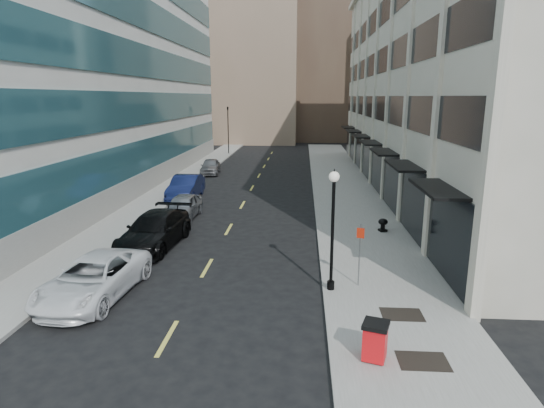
# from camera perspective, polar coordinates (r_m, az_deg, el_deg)

# --- Properties ---
(ground) EXTENTS (160.00, 160.00, 0.00)m
(ground) POSITION_cam_1_polar(r_m,az_deg,el_deg) (13.57, -15.55, -20.11)
(ground) COLOR black
(ground) RESTS_ON ground
(sidewalk_right) EXTENTS (5.00, 80.00, 0.15)m
(sidewalk_right) POSITION_cam_1_polar(r_m,az_deg,el_deg) (31.65, 9.86, -0.19)
(sidewalk_right) COLOR gray
(sidewalk_right) RESTS_ON ground
(sidewalk_left) EXTENTS (3.00, 80.00, 0.15)m
(sidewalk_left) POSITION_cam_1_polar(r_m,az_deg,el_deg) (33.22, -14.91, 0.20)
(sidewalk_left) COLOR gray
(sidewalk_left) RESTS_ON ground
(building_right) EXTENTS (15.30, 46.50, 18.25)m
(building_right) POSITION_cam_1_polar(r_m,az_deg,el_deg) (39.76, 23.44, 14.63)
(building_right) COLOR beige
(building_right) RESTS_ON ground
(building_left) EXTENTS (16.14, 46.00, 20.00)m
(building_left) POSITION_cam_1_polar(r_m,az_deg,el_deg) (42.73, -25.18, 15.65)
(building_left) COLOR white
(building_left) RESTS_ON ground
(skyline_tan_near) EXTENTS (14.00, 18.00, 28.00)m
(skyline_tan_near) POSITION_cam_1_polar(r_m,az_deg,el_deg) (79.31, -2.13, 18.13)
(skyline_tan_near) COLOR #886E59
(skyline_tan_near) RESTS_ON ground
(skyline_brown) EXTENTS (12.00, 16.00, 34.00)m
(skyline_brown) POSITION_cam_1_polar(r_m,az_deg,el_deg) (83.26, 6.92, 19.90)
(skyline_brown) COLOR brown
(skyline_brown) RESTS_ON ground
(skyline_tan_far) EXTENTS (12.00, 14.00, 22.00)m
(skyline_tan_far) POSITION_cam_1_polar(r_m,az_deg,el_deg) (90.53, -7.98, 15.52)
(skyline_tan_far) COLOR #886E59
(skyline_tan_far) RESTS_ON ground
(skyline_stone) EXTENTS (10.00, 14.00, 20.00)m
(skyline_stone) POSITION_cam_1_polar(r_m,az_deg,el_deg) (77.90, 14.62, 14.87)
(skyline_stone) COLOR beige
(skyline_stone) RESTS_ON ground
(grate_mid) EXTENTS (1.40, 1.00, 0.01)m
(grate_mid) POSITION_cam_1_polar(r_m,az_deg,el_deg) (14.10, 18.41, -18.19)
(grate_mid) COLOR black
(grate_mid) RESTS_ON sidewalk_right
(grate_far) EXTENTS (1.40, 1.00, 0.01)m
(grate_far) POSITION_cam_1_polar(r_m,az_deg,el_deg) (16.49, 15.99, -13.18)
(grate_far) COLOR black
(grate_far) RESTS_ON sidewalk_right
(road_centerline) EXTENTS (0.15, 68.20, 0.01)m
(road_centerline) POSITION_cam_1_polar(r_m,az_deg,el_deg) (28.88, -4.51, -1.48)
(road_centerline) COLOR #D8CC4C
(road_centerline) RESTS_ON ground
(traffic_signal) EXTENTS (0.66, 0.66, 6.98)m
(traffic_signal) POSITION_cam_1_polar(r_m,az_deg,el_deg) (59.43, -5.58, 11.69)
(traffic_signal) COLOR black
(traffic_signal) RESTS_ON ground
(car_white_van) EXTENTS (3.01, 5.71, 1.53)m
(car_white_van) POSITION_cam_1_polar(r_m,az_deg,el_deg) (18.41, -21.48, -8.67)
(car_white_van) COLOR white
(car_white_van) RESTS_ON ground
(car_black_pickup) EXTENTS (2.85, 6.00, 1.69)m
(car_black_pickup) POSITION_cam_1_polar(r_m,az_deg,el_deg) (23.52, -14.51, -3.21)
(car_black_pickup) COLOR black
(car_black_pickup) RESTS_ON ground
(car_silver_sedan) EXTENTS (1.86, 4.39, 1.48)m
(car_silver_sedan) POSITION_cam_1_polar(r_m,az_deg,el_deg) (28.57, -11.13, -0.33)
(car_silver_sedan) COLOR gray
(car_silver_sedan) RESTS_ON ground
(car_blue_sedan) EXTENTS (1.83, 5.21, 1.71)m
(car_blue_sedan) POSITION_cam_1_polar(r_m,az_deg,el_deg) (34.07, -10.76, 2.08)
(car_blue_sedan) COLOR #121A43
(car_blue_sedan) RESTS_ON ground
(car_grey_sedan) EXTENTS (2.11, 4.48, 1.48)m
(car_grey_sedan) POSITION_cam_1_polar(r_m,az_deg,el_deg) (44.72, -7.73, 4.70)
(car_grey_sedan) COLOR slate
(car_grey_sedan) RESTS_ON ground
(trash_bin) EXTENTS (0.88, 0.88, 1.13)m
(trash_bin) POSITION_cam_1_polar(r_m,az_deg,el_deg) (13.53, 12.81, -16.28)
(trash_bin) COLOR red
(trash_bin) RESTS_ON sidewalk_right
(lamppost) EXTENTS (0.39, 0.39, 4.69)m
(lamppost) POSITION_cam_1_polar(r_m,az_deg,el_deg) (17.01, 7.64, -2.01)
(lamppost) COLOR black
(lamppost) RESTS_ON sidewalk_right
(sign_post) EXTENTS (0.29, 0.12, 2.51)m
(sign_post) POSITION_cam_1_polar(r_m,az_deg,el_deg) (17.87, 10.97, -5.24)
(sign_post) COLOR slate
(sign_post) RESTS_ON sidewalk_right
(urn_planter) EXTENTS (0.52, 0.52, 0.72)m
(urn_planter) POSITION_cam_1_polar(r_m,az_deg,el_deg) (25.64, 13.75, -2.40)
(urn_planter) COLOR black
(urn_planter) RESTS_ON sidewalk_right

